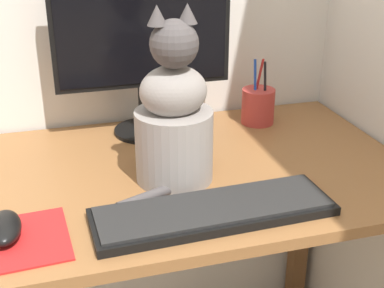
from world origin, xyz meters
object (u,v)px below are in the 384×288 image
object	(u,v)px
keyboard	(214,211)
pen_cup	(258,106)
computer_mouse_left	(4,228)
cat	(172,119)
monitor	(143,41)

from	to	relation	value
keyboard	pen_cup	distance (m)	0.51
keyboard	computer_mouse_left	xyz separation A→B (m)	(-0.39, 0.03, 0.01)
keyboard	computer_mouse_left	size ratio (longest dim) A/B	4.23
pen_cup	keyboard	bearing A→B (deg)	-122.00
computer_mouse_left	cat	xyz separation A→B (m)	(0.35, 0.14, 0.12)
monitor	pen_cup	world-z (taller)	monitor
monitor	cat	bearing A→B (deg)	-89.33
computer_mouse_left	keyboard	bearing A→B (deg)	-4.87
computer_mouse_left	pen_cup	xyz separation A→B (m)	(0.66, 0.40, 0.03)
keyboard	cat	world-z (taller)	cat
computer_mouse_left	monitor	bearing A→B (deg)	50.27
keyboard	cat	distance (m)	0.22
keyboard	monitor	bearing A→B (deg)	93.52
cat	monitor	bearing A→B (deg)	88.48
computer_mouse_left	cat	bearing A→B (deg)	21.68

